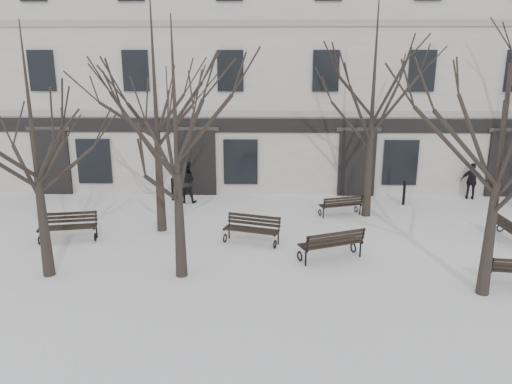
{
  "coord_description": "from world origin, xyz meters",
  "views": [
    {
      "loc": [
        -0.48,
        -13.55,
        6.06
      ],
      "look_at": [
        -0.82,
        3.0,
        1.49
      ],
      "focal_mm": 35.0,
      "sensor_mm": 36.0,
      "label": 1
    }
  ],
  "objects_px": {
    "bench_0": "(68,226)",
    "bench_5": "(507,227)",
    "bench_4": "(341,205)",
    "bench_1": "(332,243)",
    "tree_0": "(31,124)",
    "tree_1": "(175,120)",
    "bench_3": "(252,228)",
    "tree_2": "(505,122)"
  },
  "relations": [
    {
      "from": "bench_0",
      "to": "bench_5",
      "type": "distance_m",
      "value": 14.75
    },
    {
      "from": "bench_4",
      "to": "bench_5",
      "type": "bearing_deg",
      "value": 136.51
    },
    {
      "from": "bench_1",
      "to": "bench_4",
      "type": "relative_size",
      "value": 1.21
    },
    {
      "from": "bench_5",
      "to": "bench_4",
      "type": "bearing_deg",
      "value": 61.41
    },
    {
      "from": "tree_0",
      "to": "bench_4",
      "type": "distance_m",
      "value": 11.35
    },
    {
      "from": "tree_1",
      "to": "bench_1",
      "type": "bearing_deg",
      "value": 15.47
    },
    {
      "from": "bench_1",
      "to": "bench_4",
      "type": "xyz_separation_m",
      "value": [
        0.9,
        4.36,
        -0.09
      ]
    },
    {
      "from": "tree_1",
      "to": "bench_5",
      "type": "distance_m",
      "value": 11.6
    },
    {
      "from": "bench_0",
      "to": "bench_5",
      "type": "bearing_deg",
      "value": -9.59
    },
    {
      "from": "bench_3",
      "to": "tree_0",
      "type": "bearing_deg",
      "value": -137.64
    },
    {
      "from": "bench_1",
      "to": "tree_2",
      "type": "bearing_deg",
      "value": 127.41
    },
    {
      "from": "bench_3",
      "to": "bench_4",
      "type": "relative_size",
      "value": 1.12
    },
    {
      "from": "bench_3",
      "to": "tree_1",
      "type": "bearing_deg",
      "value": -109.02
    },
    {
      "from": "bench_3",
      "to": "bench_4",
      "type": "bearing_deg",
      "value": 58.74
    },
    {
      "from": "tree_1",
      "to": "bench_3",
      "type": "height_order",
      "value": "tree_1"
    },
    {
      "from": "bench_4",
      "to": "bench_5",
      "type": "distance_m",
      "value": 5.79
    },
    {
      "from": "tree_2",
      "to": "bench_5",
      "type": "bearing_deg",
      "value": 58.68
    },
    {
      "from": "tree_0",
      "to": "bench_3",
      "type": "distance_m",
      "value": 7.36
    },
    {
      "from": "bench_0",
      "to": "tree_2",
      "type": "bearing_deg",
      "value": -27.26
    },
    {
      "from": "tree_2",
      "to": "bench_5",
      "type": "xyz_separation_m",
      "value": [
        2.41,
        3.96,
        -4.02
      ]
    },
    {
      "from": "bench_3",
      "to": "bench_4",
      "type": "height_order",
      "value": "bench_3"
    },
    {
      "from": "tree_1",
      "to": "bench_3",
      "type": "distance_m",
      "value": 5.08
    },
    {
      "from": "tree_0",
      "to": "tree_2",
      "type": "xyz_separation_m",
      "value": [
        11.85,
        -0.89,
        0.18
      ]
    },
    {
      "from": "bench_5",
      "to": "tree_1",
      "type": "bearing_deg",
      "value": 103.65
    },
    {
      "from": "bench_0",
      "to": "bench_4",
      "type": "height_order",
      "value": "bench_0"
    },
    {
      "from": "tree_0",
      "to": "bench_0",
      "type": "xyz_separation_m",
      "value": [
        -0.49,
        2.75,
        -3.8
      ]
    },
    {
      "from": "bench_0",
      "to": "bench_4",
      "type": "xyz_separation_m",
      "value": [
        9.55,
        2.87,
        -0.06
      ]
    },
    {
      "from": "bench_1",
      "to": "bench_5",
      "type": "xyz_separation_m",
      "value": [
        6.1,
        1.81,
        -0.07
      ]
    },
    {
      "from": "tree_0",
      "to": "bench_5",
      "type": "bearing_deg",
      "value": 12.14
    },
    {
      "from": "bench_3",
      "to": "bench_0",
      "type": "bearing_deg",
      "value": -163.49
    },
    {
      "from": "tree_0",
      "to": "tree_1",
      "type": "relative_size",
      "value": 0.98
    },
    {
      "from": "bench_1",
      "to": "bench_4",
      "type": "distance_m",
      "value": 4.45
    },
    {
      "from": "tree_2",
      "to": "bench_1",
      "type": "bearing_deg",
      "value": 149.77
    },
    {
      "from": "tree_1",
      "to": "bench_5",
      "type": "relative_size",
      "value": 3.98
    },
    {
      "from": "tree_0",
      "to": "bench_0",
      "type": "distance_m",
      "value": 4.72
    },
    {
      "from": "tree_2",
      "to": "bench_4",
      "type": "xyz_separation_m",
      "value": [
        -2.79,
        6.51,
        -4.05
      ]
    },
    {
      "from": "tree_0",
      "to": "bench_1",
      "type": "distance_m",
      "value": 9.08
    },
    {
      "from": "tree_1",
      "to": "bench_4",
      "type": "height_order",
      "value": "tree_1"
    },
    {
      "from": "bench_4",
      "to": "bench_5",
      "type": "xyz_separation_m",
      "value": [
        5.19,
        -2.55,
        0.03
      ]
    },
    {
      "from": "tree_1",
      "to": "bench_0",
      "type": "distance_m",
      "value": 6.38
    },
    {
      "from": "bench_1",
      "to": "bench_5",
      "type": "height_order",
      "value": "bench_1"
    },
    {
      "from": "tree_1",
      "to": "bench_0",
      "type": "height_order",
      "value": "tree_1"
    }
  ]
}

